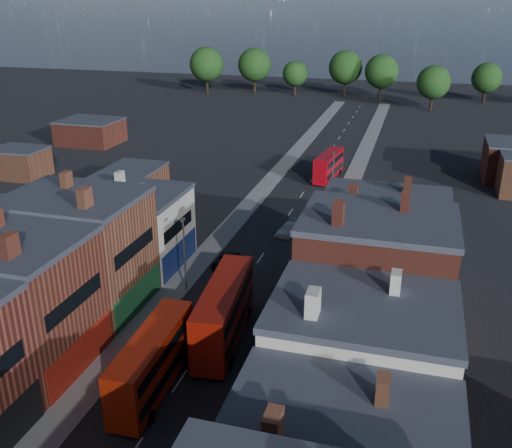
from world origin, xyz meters
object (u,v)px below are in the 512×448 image
Objects in this scene: bus_0 at (152,361)px; ped_3 at (260,381)px; car_2 at (226,261)px; bus_1 at (224,311)px; car_3 at (289,229)px; bus_2 at (329,165)px.

bus_0 reaches higher than ped_3.
bus_0 is 2.41× the size of car_2.
car_3 is at bearing 84.36° from bus_1.
bus_0 is 2.46× the size of car_3.
bus_0 reaches higher than bus_2.
bus_2 is 2.28× the size of car_3.
bus_1 is 50.66m from bus_2.
car_3 is at bearing 82.79° from bus_0.
bus_0 is at bearing -86.99° from bus_2.
bus_2 is at bearing -1.92° from ped_3.
bus_1 is 1.22× the size of bus_2.
car_2 is (-1.73, 22.28, -1.97)m from bus_0.
ped_3 reaches higher than car_2.
bus_0 is at bearing -84.06° from car_2.
bus_1 is 7.57× the size of ped_3.
car_3 reaches higher than car_2.
ped_3 is at bearing -56.43° from bus_1.
bus_1 is at bearing -82.24° from car_3.
bus_0 is 6.74× the size of ped_3.
bus_2 is at bearing 83.15° from bus_1.
car_2 is at bearing 92.29° from bus_0.
bus_2 is 56.88m from ped_3.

